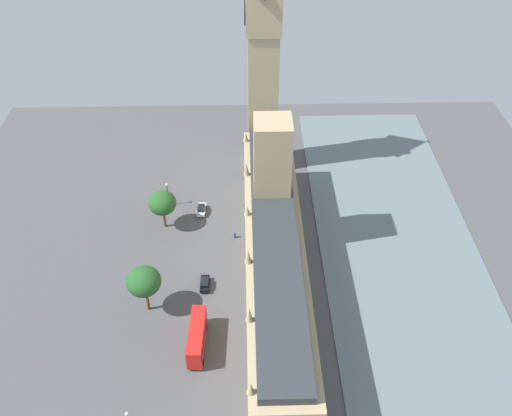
% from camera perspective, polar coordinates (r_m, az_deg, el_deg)
% --- Properties ---
extents(ground_plane, '(138.74, 138.74, 0.00)m').
position_cam_1_polar(ground_plane, '(109.93, 0.71, -7.93)').
color(ground_plane, '#4C4C4F').
extents(river_thames, '(32.69, 124.87, 0.25)m').
position_cam_1_polar(river_thames, '(114.28, 15.30, -7.35)').
color(river_thames, slate).
rests_on(river_thames, ground).
extents(parliament_building, '(10.69, 68.74, 29.58)m').
position_cam_1_polar(parliament_building, '(105.15, 1.80, -4.37)').
color(parliament_building, tan).
rests_on(parliament_building, ground).
extents(clock_tower, '(7.70, 7.70, 54.48)m').
position_cam_1_polar(clock_tower, '(125.77, 0.72, 15.00)').
color(clock_tower, tan).
rests_on(clock_tower, ground).
extents(car_white_midblock, '(2.06, 4.21, 1.74)m').
position_cam_1_polar(car_white_midblock, '(125.56, -5.56, -0.14)').
color(car_white_midblock, silver).
rests_on(car_white_midblock, ground).
extents(car_black_corner, '(1.84, 4.15, 1.74)m').
position_cam_1_polar(car_black_corner, '(109.62, -5.22, -7.65)').
color(car_black_corner, black).
rests_on(car_black_corner, ground).
extents(double_decker_bus_kerbside, '(3.04, 10.60, 4.75)m').
position_cam_1_polar(double_decker_bus_kerbside, '(99.62, -6.01, -12.86)').
color(double_decker_bus_kerbside, red).
rests_on(double_decker_bus_kerbside, ground).
extents(pedestrian_near_tower, '(0.53, 0.62, 1.59)m').
position_cam_1_polar(pedestrian_near_tower, '(119.05, -2.17, -2.77)').
color(pedestrian_near_tower, navy).
rests_on(pedestrian_near_tower, ground).
extents(plane_tree_opposite_hall, '(6.22, 6.22, 10.20)m').
position_cam_1_polar(plane_tree_opposite_hall, '(102.54, -11.31, -7.33)').
color(plane_tree_opposite_hall, brown).
rests_on(plane_tree_opposite_hall, ground).
extents(plane_tree_trailing, '(5.89, 5.89, 9.06)m').
position_cam_1_polar(plane_tree_trailing, '(119.46, -9.49, 0.49)').
color(plane_tree_trailing, brown).
rests_on(plane_tree_trailing, ground).
extents(street_lamp_far_end, '(0.56, 0.56, 6.15)m').
position_cam_1_polar(street_lamp_far_end, '(126.32, -8.98, 1.80)').
color(street_lamp_far_end, black).
rests_on(street_lamp_far_end, ground).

